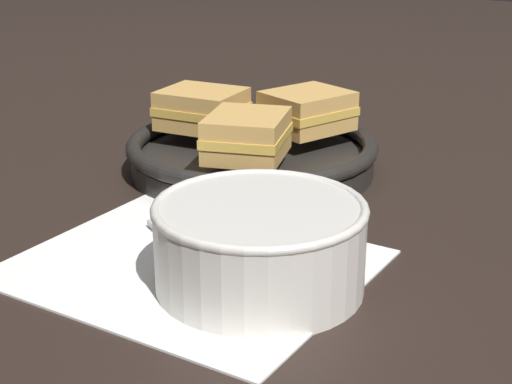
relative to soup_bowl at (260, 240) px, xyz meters
name	(u,v)px	position (x,y,z in m)	size (l,w,h in m)	color
ground_plane	(221,236)	(-0.08, 0.07, -0.04)	(4.00, 4.00, 0.00)	black
napkin	(191,264)	(-0.07, 0.00, -0.04)	(0.30, 0.25, 0.00)	white
soup_bowl	(260,240)	(0.00, 0.00, 0.00)	(0.17, 0.17, 0.07)	silver
spoon	(205,269)	(-0.05, -0.01, -0.03)	(0.16, 0.10, 0.01)	#B7B7BC
skillet	(252,154)	(-0.15, 0.25, -0.02)	(0.29, 0.29, 0.04)	black
sandwich_near_left	(202,109)	(-0.23, 0.26, 0.02)	(0.10, 0.09, 0.05)	tan
sandwich_near_right	(247,136)	(-0.12, 0.19, 0.02)	(0.10, 0.11, 0.05)	tan
sandwich_far_left	(307,111)	(-0.11, 0.31, 0.02)	(0.11, 0.12, 0.05)	tan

